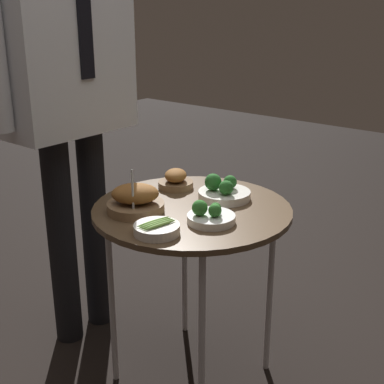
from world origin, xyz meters
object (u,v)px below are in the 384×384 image
Objects in this scene: bowl_broccoli_front_left at (210,216)px; bowl_broccoli_center at (223,191)px; bowl_roast_mid_left at (135,200)px; waiter_figure at (66,66)px; bowl_asparagus_back_right at (157,229)px; bowl_roast_mid_right at (176,180)px; serving_cart at (192,221)px.

bowl_broccoli_center is (0.18, 0.08, 0.00)m from bowl_broccoli_front_left.
bowl_roast_mid_left is 0.11× the size of waiter_figure.
bowl_roast_mid_left is 0.18m from bowl_asparagus_back_right.
bowl_broccoli_front_left is at bearing -71.40° from bowl_roast_mid_left.
waiter_figure reaches higher than bowl_roast_mid_left.
bowl_roast_mid_right reaches higher than bowl_asparagus_back_right.
serving_cart is 0.68m from waiter_figure.
bowl_broccoli_front_left reaches higher than bowl_asparagus_back_right.
serving_cart is 3.68× the size of bowl_broccoli_center.
bowl_broccoli_center is at bearing -85.47° from bowl_roast_mid_right.
bowl_asparagus_back_right is at bearing -116.68° from bowl_roast_mid_left.
waiter_figure reaches higher than bowl_broccoli_center.
bowl_roast_mid_right is 0.96× the size of bowl_asparagus_back_right.
waiter_figure is at bearing 107.65° from bowl_broccoli_center.
bowl_broccoli_center reaches higher than bowl_roast_mid_right.
waiter_figure is at bearing 73.13° from bowl_asparagus_back_right.
bowl_roast_mid_left is at bearing 108.60° from bowl_broccoli_front_left.
bowl_roast_mid_right is at bearing 94.53° from bowl_broccoli_center.
waiter_figure is at bearing 95.50° from serving_cart.
serving_cart is 0.23m from bowl_asparagus_back_right.
bowl_broccoli_center is 0.68m from waiter_figure.
bowl_roast_mid_left is at bearing 141.49° from serving_cart.
bowl_roast_mid_right is at bearing -65.84° from waiter_figure.
serving_cart is 0.39× the size of waiter_figure.
bowl_roast_mid_left is at bearing -102.57° from waiter_figure.
bowl_asparagus_back_right is at bearing -106.87° from waiter_figure.
serving_cart is 0.21m from bowl_roast_mid_right.
bowl_roast_mid_right is 0.69× the size of bowl_roast_mid_left.
bowl_asparagus_back_right reaches higher than serving_cart.
bowl_asparagus_back_right is 0.70m from waiter_figure.
bowl_roast_mid_left is at bearing 63.32° from bowl_asparagus_back_right.
bowl_broccoli_front_left is (-0.06, -0.12, 0.07)m from serving_cart.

